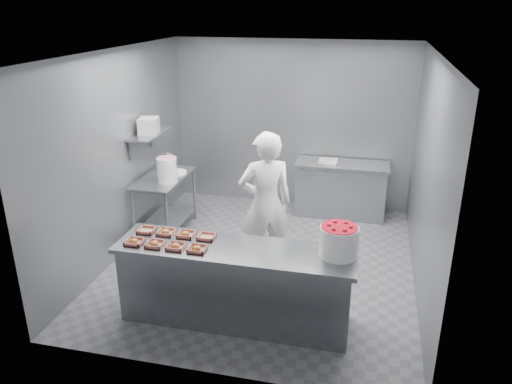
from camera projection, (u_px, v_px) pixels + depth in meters
floor at (262, 262)px, 6.86m from camera, size 4.50×4.50×0.00m
ceiling at (264, 52)px, 5.86m from camera, size 4.50×4.50×0.00m
wall_back at (292, 125)px, 8.40m from camera, size 4.00×0.04×2.80m
wall_left at (120, 155)px, 6.79m from camera, size 0.04×4.50×2.80m
wall_right at (427, 177)px, 5.93m from camera, size 0.04×4.50×2.80m
service_counter at (236, 284)px, 5.47m from camera, size 2.60×0.70×0.90m
prep_table at (165, 196)px, 7.55m from camera, size 0.60×1.20×0.90m
back_counter at (341, 189)px, 8.23m from camera, size 1.50×0.60×0.90m
wall_shelf at (150, 134)px, 7.24m from camera, size 0.35×0.90×0.03m
tray_0 at (134, 242)px, 5.40m from camera, size 0.19×0.18×0.06m
tray_1 at (155, 244)px, 5.35m from camera, size 0.19×0.18×0.06m
tray_2 at (176, 246)px, 5.30m from camera, size 0.19×0.18×0.06m
tray_3 at (197, 249)px, 5.25m from camera, size 0.19×0.18×0.06m
tray_4 at (147, 230)px, 5.68m from camera, size 0.19×0.18×0.04m
tray_5 at (166, 232)px, 5.63m from camera, size 0.19×0.18×0.06m
tray_6 at (186, 234)px, 5.57m from camera, size 0.19×0.18×0.06m
tray_7 at (207, 237)px, 5.52m from camera, size 0.19×0.18×0.04m
worker at (266, 204)px, 6.33m from camera, size 0.82×0.70×1.90m
strawberry_tub at (339, 240)px, 5.09m from camera, size 0.40×0.40×0.33m
glaze_bucket at (167, 169)px, 7.18m from camera, size 0.30×0.29×0.44m
bucket_lid at (176, 172)px, 7.61m from camera, size 0.42×0.42×0.02m
rag at (171, 171)px, 7.69m from camera, size 0.19×0.18×0.02m
appliance at (149, 126)px, 7.18m from camera, size 0.33×0.35×0.23m
paper_stack at (328, 161)px, 8.11m from camera, size 0.31×0.24×0.05m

